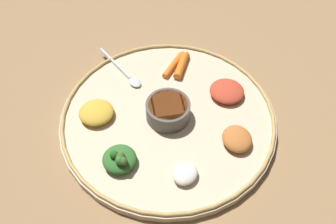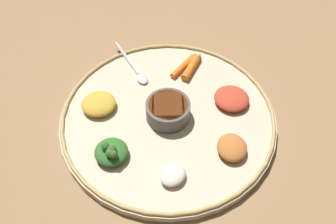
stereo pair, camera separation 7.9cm
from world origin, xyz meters
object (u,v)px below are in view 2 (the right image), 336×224
object	(u,v)px
greens_pile	(111,152)
carrot_near_spoon	(193,66)
carrot_outer	(185,65)
center_bowl	(168,110)
spoon	(135,69)

from	to	relation	value
greens_pile	carrot_near_spoon	bearing A→B (deg)	76.62
carrot_near_spoon	carrot_outer	bearing A→B (deg)	179.69
greens_pile	carrot_outer	distance (m)	0.29
center_bowl	spoon	size ratio (longest dim) A/B	0.69
center_bowl	carrot_outer	distance (m)	0.15
greens_pile	spoon	bearing A→B (deg)	103.77
spoon	carrot_outer	size ratio (longest dim) A/B	1.37
spoon	carrot_outer	xyz separation A→B (m)	(0.10, 0.05, 0.00)
carrot_outer	carrot_near_spoon	bearing A→B (deg)	-0.31
center_bowl	carrot_outer	world-z (taller)	center_bowl
carrot_near_spoon	carrot_outer	size ratio (longest dim) A/B	0.93
spoon	greens_pile	size ratio (longest dim) A/B	1.48
greens_pile	carrot_near_spoon	world-z (taller)	greens_pile
center_bowl	greens_pile	xyz separation A→B (m)	(-0.07, -0.13, -0.01)
center_bowl	greens_pile	size ratio (longest dim) A/B	1.02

